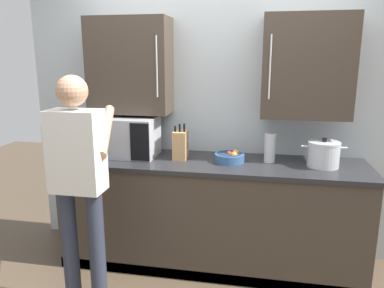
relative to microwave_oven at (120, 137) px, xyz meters
name	(u,v)px	position (x,y,z in m)	size (l,w,h in m)	color
back_wall_tiled	(217,91)	(0.80, 0.28, 0.38)	(3.46, 0.44, 2.79)	#B2BCC1
counter_unit	(210,213)	(0.80, -0.03, -0.63)	(2.54, 0.67, 0.93)	#3D3328
microwave_oven	(120,137)	(0.00, 0.00, 0.00)	(0.64, 0.76, 0.34)	#B7BABF
stock_pot	(323,154)	(1.68, -0.03, -0.07)	(0.34, 0.25, 0.23)	#B7BABF
fruit_bowl	(230,157)	(0.95, -0.03, -0.13)	(0.24, 0.24, 0.10)	#335684
knife_block	(180,145)	(0.54, -0.01, -0.05)	(0.11, 0.15, 0.31)	tan
thermos_flask	(270,148)	(1.27, 0.03, -0.05)	(0.09, 0.09, 0.24)	#B7BABF
person_figure	(79,176)	(0.02, -0.80, -0.10)	(0.44, 0.61, 1.66)	#282D3D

